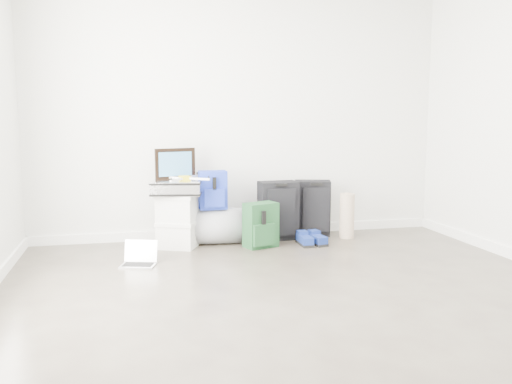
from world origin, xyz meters
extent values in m
plane|color=#362E27|center=(0.00, 0.00, 0.00)|extent=(5.00, 5.00, 0.00)
cube|color=silver|center=(0.00, 2.50, 1.35)|extent=(4.50, 0.02, 2.70)
cube|color=white|center=(0.00, 2.49, 0.05)|extent=(4.50, 0.02, 0.10)
cube|color=silver|center=(-0.74, 2.10, 0.12)|extent=(0.45, 0.41, 0.24)
cube|color=silver|center=(-0.74, 2.10, 0.25)|extent=(0.47, 0.44, 0.04)
cube|color=silver|center=(-0.74, 2.10, 0.39)|extent=(0.45, 0.41, 0.24)
cube|color=silver|center=(-0.74, 2.10, 0.53)|extent=(0.47, 0.44, 0.04)
cube|color=#B2B2B7|center=(-0.74, 2.10, 0.61)|extent=(0.54, 0.44, 0.14)
cube|color=black|center=(-0.74, 2.20, 0.84)|extent=(0.41, 0.14, 0.32)
cube|color=#27699D|center=(-0.74, 2.18, 0.84)|extent=(0.34, 0.10, 0.24)
cube|color=gold|center=(-0.66, 2.08, 0.71)|extent=(0.11, 0.11, 0.05)
cube|color=white|center=(-0.58, 2.19, 0.71)|extent=(0.17, 0.24, 0.02)
cube|color=white|center=(-0.78, 2.15, 0.71)|extent=(0.24, 0.17, 0.02)
cube|color=white|center=(-0.74, 1.96, 0.71)|extent=(0.17, 0.24, 0.02)
cube|color=white|center=(-0.55, 2.00, 0.71)|extent=(0.24, 0.17, 0.02)
cylinder|color=gray|center=(-0.37, 2.19, 0.19)|extent=(0.64, 0.44, 0.37)
cube|color=#1A29AB|center=(-0.37, 2.17, 0.57)|extent=(0.28, 0.17, 0.39)
cube|color=#1A29AB|center=(-0.37, 2.07, 0.50)|extent=(0.21, 0.06, 0.19)
cube|color=black|center=(0.35, 2.24, 0.31)|extent=(0.42, 0.25, 0.63)
cube|color=black|center=(0.35, 2.10, 0.31)|extent=(0.30, 0.04, 0.50)
cube|color=black|center=(0.35, 2.11, 0.61)|extent=(0.12, 0.03, 0.03)
cube|color=#14371C|center=(0.08, 1.93, 0.23)|extent=(0.37, 0.29, 0.45)
cube|color=#14371C|center=(0.08, 1.82, 0.15)|extent=(0.25, 0.14, 0.22)
cube|color=black|center=(0.78, 2.35, 0.31)|extent=(0.44, 0.32, 0.61)
cube|color=black|center=(0.78, 2.22, 0.31)|extent=(0.29, 0.11, 0.49)
cube|color=black|center=(0.78, 2.22, 0.59)|extent=(0.14, 0.06, 0.03)
cube|color=black|center=(0.55, 1.90, 0.01)|extent=(0.12, 0.29, 0.03)
cube|color=navy|center=(0.55, 1.90, 0.06)|extent=(0.11, 0.28, 0.07)
cube|color=black|center=(0.68, 1.90, 0.01)|extent=(0.16, 0.31, 0.03)
cube|color=navy|center=(0.68, 1.90, 0.06)|extent=(0.15, 0.30, 0.07)
cylinder|color=tan|center=(1.10, 2.12, 0.24)|extent=(0.16, 0.16, 0.49)
cube|color=silver|center=(-1.15, 1.48, 0.01)|extent=(0.35, 0.29, 0.01)
cube|color=black|center=(-1.15, 1.48, 0.01)|extent=(0.29, 0.21, 0.00)
cube|color=black|center=(-1.12, 1.58, 0.11)|extent=(0.29, 0.10, 0.20)
camera|label=1|loc=(-1.20, -3.30, 1.32)|focal=38.00mm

